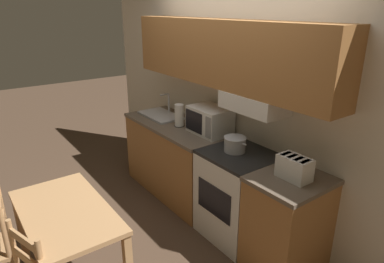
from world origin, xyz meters
TOP-DOWN VIEW (x-y plane):
  - ground_plane at (0.00, 0.00)m, footprint 16.00×16.00m
  - wall_back at (0.01, -0.06)m, footprint 5.05×0.38m
  - lower_counter_main at (-0.60, -0.31)m, footprint 1.47×0.64m
  - lower_counter_right_stub at (1.07, -0.31)m, footprint 0.54×0.64m
  - stove_range at (0.47, -0.31)m, footprint 0.66×0.62m
  - cooking_pot at (0.40, -0.31)m, footprint 0.29×0.21m
  - microwave at (-0.13, -0.19)m, footprint 0.45×0.33m
  - toaster at (1.08, -0.31)m, footprint 0.27×0.16m
  - sink_basin at (-0.96, -0.31)m, footprint 0.59×0.34m
  - paper_towel_roll at (-0.51, -0.33)m, footprint 0.12×0.12m
  - dining_table at (0.18, -1.86)m, footprint 1.09×0.60m

SIDE VIEW (x-z plane):
  - ground_plane at x=0.00m, z-range 0.00..0.00m
  - stove_range at x=0.47m, z-range 0.00..0.89m
  - lower_counter_main at x=-0.60m, z-range 0.00..0.89m
  - lower_counter_right_stub at x=1.07m, z-range 0.00..0.89m
  - dining_table at x=0.18m, z-range 0.25..0.97m
  - sink_basin at x=-0.96m, z-range 0.77..1.04m
  - cooking_pot at x=0.40m, z-range 0.89..1.04m
  - toaster at x=1.08m, z-range 0.89..1.08m
  - paper_towel_roll at x=-0.51m, z-range 0.89..1.14m
  - microwave at x=-0.13m, z-range 0.89..1.17m
  - wall_back at x=0.01m, z-range 0.21..2.76m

